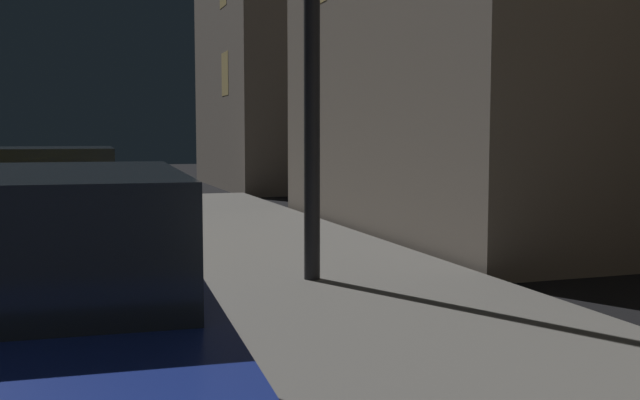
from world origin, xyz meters
TOP-DOWN VIEW (x-y plane):
  - car_blue at (2.85, 3.63)m, footprint 2.20×4.20m
  - car_yellow_cab at (2.85, 10.08)m, footprint 2.19×4.40m
  - building_far at (11.48, 22.01)m, footprint 8.37×7.57m

SIDE VIEW (x-z plane):
  - car_yellow_cab at x=2.85m, z-range -0.01..1.42m
  - car_blue at x=2.85m, z-range 0.00..1.43m
  - building_far at x=11.48m, z-range 0.00..9.32m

